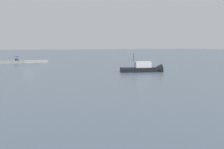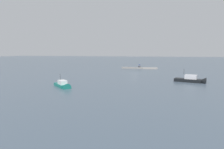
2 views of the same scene
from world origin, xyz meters
TOP-DOWN VIEW (x-y plane):
  - ground_plane at (0.00, 0.00)m, footprint 500.00×500.00m
  - seawall_pier at (0.00, -17.98)m, footprint 15.95×1.79m
  - person_seated_grey_left at (-0.29, -17.97)m, footprint 0.43×0.63m
  - person_seated_dark_right at (0.27, -17.95)m, footprint 0.43×0.63m
  - umbrella_open_navy at (-0.02, -17.96)m, footprint 1.44×1.44m
  - motorboat_black_mid at (-17.04, 17.68)m, footprint 7.74×4.31m

SIDE VIEW (x-z plane):
  - ground_plane at x=0.00m, z-range 0.00..0.00m
  - seawall_pier at x=0.00m, z-range 0.00..0.67m
  - motorboat_black_mid at x=-17.04m, z-range -1.64..2.52m
  - person_seated_grey_left at x=-0.29m, z-range 0.56..1.29m
  - person_seated_dark_right at x=0.27m, z-range 0.56..1.29m
  - umbrella_open_navy at x=-0.02m, z-range 1.15..2.45m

